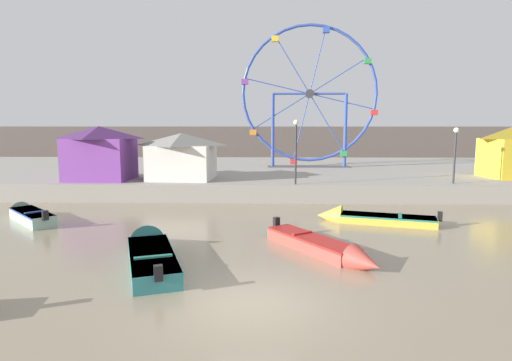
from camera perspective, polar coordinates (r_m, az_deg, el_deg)
name	(u,v)px	position (r m, az deg, el deg)	size (l,w,h in m)	color
ground_plane	(253,303)	(11.84, -0.37, -16.00)	(240.00, 240.00, 0.00)	gray
quay_promenade	(262,174)	(36.14, 0.79, 0.91)	(110.00, 21.42, 1.12)	gray
distant_town_skyline	(263,143)	(56.60, 0.99, 4.97)	(140.00, 3.00, 4.40)	#564C47
motorboat_seafoam	(28,214)	(24.07, -28.12, -3.99)	(4.06, 4.05, 1.10)	#93BCAD
motorboat_teal_painted	(150,251)	(15.71, -13.97, -9.12)	(3.19, 5.89, 1.33)	teal
motorboat_faded_red	(326,248)	(15.89, 9.28, -8.86)	(3.92, 5.17, 1.08)	#B24238
motorboat_mustard_yellow	(365,218)	(21.45, 14.35, -4.83)	(5.73, 2.74, 1.16)	gold
ferris_wheel_blue_frame	(309,96)	(36.31, 7.14, 11.07)	(11.26, 1.20, 11.71)	#334CA8
carnival_booth_yellow_awning	(510,152)	(33.60, 30.70, 3.34)	(3.46, 3.69, 3.40)	yellow
carnival_booth_purple_stall	(100,152)	(29.58, -20.08, 3.58)	(4.42, 3.75, 3.48)	purple
carnival_booth_white_ticket	(182,155)	(28.59, -9.85, 3.35)	(4.63, 4.21, 3.03)	silver
promenade_lamp_near	(455,146)	(28.60, 25.03, 4.14)	(0.32, 0.32, 3.40)	#2D2D33
promenade_lamp_far	(296,142)	(25.69, 5.33, 5.11)	(0.32, 0.32, 3.87)	#2D2D33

